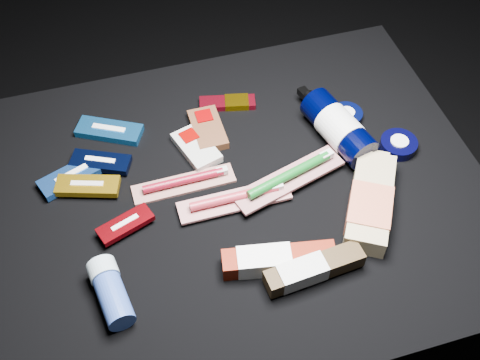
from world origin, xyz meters
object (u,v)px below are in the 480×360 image
object	(u,v)px
deodorant_stick	(111,291)
toothpaste_carton_red	(274,260)
lotion_bottle	(339,128)
bodywash_bottle	(370,203)

from	to	relation	value
deodorant_stick	toothpaste_carton_red	bearing A→B (deg)	-12.32
lotion_bottle	toothpaste_carton_red	xyz separation A→B (m)	(-0.22, -0.25, -0.02)
bodywash_bottle	deodorant_stick	size ratio (longest dim) A/B	1.74
deodorant_stick	toothpaste_carton_red	world-z (taller)	deodorant_stick
lotion_bottle	toothpaste_carton_red	distance (m)	0.33
bodywash_bottle	toothpaste_carton_red	bearing A→B (deg)	-133.14
bodywash_bottle	toothpaste_carton_red	size ratio (longest dim) A/B	1.09
lotion_bottle	toothpaste_carton_red	size ratio (longest dim) A/B	1.13
lotion_bottle	deodorant_stick	distance (m)	0.55
lotion_bottle	bodywash_bottle	xyz separation A→B (m)	(-0.01, -0.18, -0.01)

